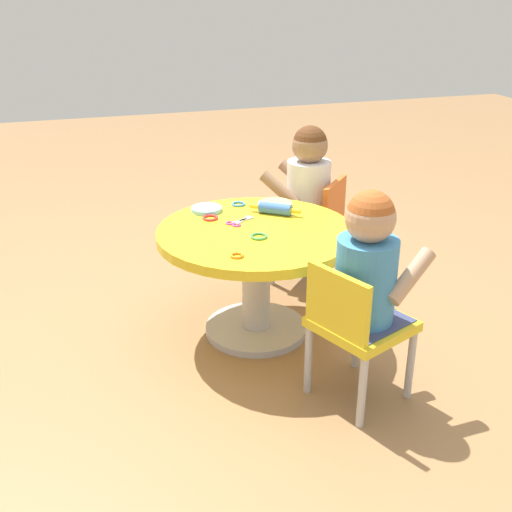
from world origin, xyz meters
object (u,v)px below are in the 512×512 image
Objects in this scene: seated_child_left at (368,263)px; rolling_pin at (275,209)px; child_chair_left at (355,325)px; seated_child_right at (308,179)px; craft_scissors at (238,222)px; craft_table at (256,257)px; child_chair_right at (314,224)px.

rolling_pin is (0.69, 0.09, -0.03)m from seated_child_left.
child_chair_left is 1.05× the size of seated_child_right.
rolling_pin is 0.20m from craft_scissors.
craft_scissors is (0.63, 0.28, -0.05)m from seated_child_left.
craft_table is 1.60× the size of seated_child_left.
seated_child_right is at bearing -52.89° from craft_scissors.
seated_child_left is at bearing -157.53° from craft_table.
seated_child_right reaches higher than craft_table.
rolling_pin reaches higher than craft_table.
craft_scissors is (-0.06, 0.19, -0.02)m from rolling_pin.
craft_table is 1.52× the size of child_chair_left.
child_chair_left reaches higher than craft_table.
child_chair_right is 2.73× the size of rolling_pin.
seated_child_right is (0.03, 0.03, 0.23)m from child_chair_right.
seated_child_right is at bearing -42.96° from rolling_pin.
seated_child_right is at bearing 46.68° from child_chair_right.
child_chair_right is (0.40, -0.43, -0.05)m from craft_table.
child_chair_right reaches higher than rolling_pin.
seated_child_left is 0.99m from child_chair_right.
child_chair_left is at bearing -159.65° from craft_scissors.
child_chair_left is 0.73m from rolling_pin.
craft_table is 0.59m from child_chair_right.
child_chair_right is 1.05× the size of seated_child_right.
craft_table is 4.14× the size of rolling_pin.
child_chair_left is 2.73× the size of rolling_pin.
seated_child_left is 0.69m from craft_scissors.
craft_scissors is at bearing 127.11° from seated_child_right.
child_chair_left is 0.99m from child_chair_right.
child_chair_left is 0.71m from craft_scissors.
child_chair_right is at bearing -56.82° from craft_scissors.
seated_child_left is 3.63× the size of craft_scissors.
craft_table is at bearing 18.58° from child_chair_left.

